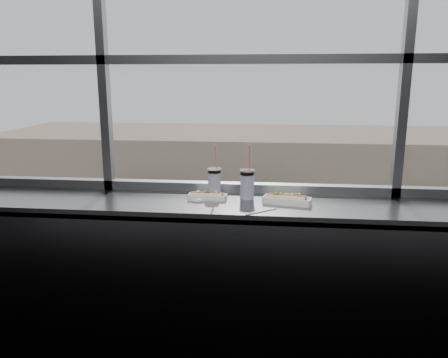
# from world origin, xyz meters

# --- Properties ---
(wall_back_lower) EXTENTS (6.00, 0.00, 6.00)m
(wall_back_lower) POSITION_xyz_m (0.00, 1.50, 0.55)
(wall_back_lower) COLOR black
(wall_back_lower) RESTS_ON ground
(window_glass) EXTENTS (6.00, 0.00, 6.00)m
(window_glass) POSITION_xyz_m (0.00, 1.52, 2.30)
(window_glass) COLOR silver
(window_glass) RESTS_ON ground
(window_mullions) EXTENTS (6.00, 0.08, 2.40)m
(window_mullions) POSITION_xyz_m (0.00, 1.50, 2.30)
(window_mullions) COLOR gray
(window_mullions) RESTS_ON ground
(counter) EXTENTS (6.00, 0.55, 0.06)m
(counter) POSITION_xyz_m (0.00, 1.23, 1.07)
(counter) COLOR gray
(counter) RESTS_ON ground
(counter_fascia) EXTENTS (6.00, 0.04, 1.04)m
(counter_fascia) POSITION_xyz_m (0.00, 0.97, 0.55)
(counter_fascia) COLOR gray
(counter_fascia) RESTS_ON ground
(hotdog_tray_left) EXTENTS (0.25, 0.08, 0.06)m
(hotdog_tray_left) POSITION_xyz_m (-0.25, 1.26, 1.13)
(hotdog_tray_left) COLOR white
(hotdog_tray_left) RESTS_ON counter
(hotdog_tray_right) EXTENTS (0.31, 0.15, 0.07)m
(hotdog_tray_right) POSITION_xyz_m (0.27, 1.22, 1.13)
(hotdog_tray_right) COLOR white
(hotdog_tray_right) RESTS_ON counter
(soda_cup_left) EXTENTS (0.10, 0.10, 0.35)m
(soda_cup_left) POSITION_xyz_m (-0.22, 1.39, 1.20)
(soda_cup_left) COLOR white
(soda_cup_left) RESTS_ON counter
(soda_cup_right) EXTENTS (0.10, 0.10, 0.37)m
(soda_cup_right) POSITION_xyz_m (0.01, 1.32, 1.21)
(soda_cup_right) COLOR white
(soda_cup_right) RESTS_ON counter
(loose_straw) EXTENTS (0.19, 0.16, 0.01)m
(loose_straw) POSITION_xyz_m (0.11, 1.02, 1.10)
(loose_straw) COLOR white
(loose_straw) RESTS_ON counter
(wrapper) EXTENTS (0.09, 0.07, 0.02)m
(wrapper) POSITION_xyz_m (-0.30, 1.19, 1.11)
(wrapper) COLOR silver
(wrapper) RESTS_ON counter
(plaza_ground) EXTENTS (120.00, 120.00, 0.00)m
(plaza_ground) POSITION_xyz_m (0.00, 45.00, -11.00)
(plaza_ground) COLOR silver
(plaza_ground) RESTS_ON ground
(street_asphalt) EXTENTS (80.00, 10.00, 0.06)m
(street_asphalt) POSITION_xyz_m (0.00, 21.50, -10.97)
(street_asphalt) COLOR black
(street_asphalt) RESTS_ON plaza_ground
(far_sidewalk) EXTENTS (80.00, 6.00, 0.04)m
(far_sidewalk) POSITION_xyz_m (0.00, 29.50, -10.98)
(far_sidewalk) COLOR silver
(far_sidewalk) RESTS_ON plaza_ground
(far_building) EXTENTS (50.00, 14.00, 8.00)m
(far_building) POSITION_xyz_m (0.00, 39.50, -7.00)
(far_building) COLOR gray
(far_building) RESTS_ON plaza_ground
(car_near_b) EXTENTS (3.53, 6.94, 2.22)m
(car_near_b) POSITION_xyz_m (-8.43, 17.50, -9.83)
(car_near_b) COLOR black
(car_near_b) RESTS_ON street_asphalt
(car_near_d) EXTENTS (2.35, 5.57, 1.85)m
(car_near_d) POSITION_xyz_m (6.79, 17.50, -10.01)
(car_near_d) COLOR #B4B3AD
(car_near_d) RESTS_ON street_asphalt
(car_near_c) EXTENTS (3.15, 6.78, 2.21)m
(car_near_c) POSITION_xyz_m (-1.80, 17.50, -9.84)
(car_near_c) COLOR #A32831
(car_near_c) RESTS_ON street_asphalt
(car_far_b) EXTENTS (3.22, 6.49, 2.09)m
(car_far_b) POSITION_xyz_m (1.49, 25.50, -9.90)
(car_far_b) COLOR maroon
(car_far_b) RESTS_ON street_asphalt
(car_far_a) EXTENTS (3.01, 6.35, 2.06)m
(car_far_a) POSITION_xyz_m (-10.30, 25.50, -9.91)
(car_far_a) COLOR black
(car_far_a) RESTS_ON street_asphalt
(car_far_c) EXTENTS (2.95, 6.78, 2.24)m
(car_far_c) POSITION_xyz_m (10.73, 25.50, -9.82)
(car_far_c) COLOR white
(car_far_c) RESTS_ON street_asphalt
(pedestrian_a) EXTENTS (0.66, 0.88, 1.99)m
(pedestrian_a) POSITION_xyz_m (-5.23, 28.81, -9.97)
(pedestrian_a) COLOR #66605B
(pedestrian_a) RESTS_ON far_sidewalk
(pedestrian_b) EXTENTS (0.65, 0.86, 1.94)m
(pedestrian_b) POSITION_xyz_m (-2.75, 29.56, -9.99)
(pedestrian_b) COLOR #66605B
(pedestrian_b) RESTS_ON far_sidewalk
(pedestrian_c) EXTENTS (0.90, 0.67, 2.02)m
(pedestrian_c) POSITION_xyz_m (6.33, 29.67, -9.95)
(pedestrian_c) COLOR #66605B
(pedestrian_c) RESTS_ON far_sidewalk
(tree_left) EXTENTS (3.45, 3.45, 5.39)m
(tree_left) POSITION_xyz_m (-9.43, 29.50, -7.34)
(tree_left) COLOR #47382B
(tree_left) RESTS_ON far_sidewalk
(tree_center) EXTENTS (3.62, 3.62, 5.65)m
(tree_center) POSITION_xyz_m (0.11, 29.50, -7.17)
(tree_center) COLOR #47382B
(tree_center) RESTS_ON far_sidewalk
(tree_right) EXTENTS (3.40, 3.40, 5.31)m
(tree_right) POSITION_xyz_m (12.23, 29.50, -7.40)
(tree_right) COLOR #47382B
(tree_right) RESTS_ON far_sidewalk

